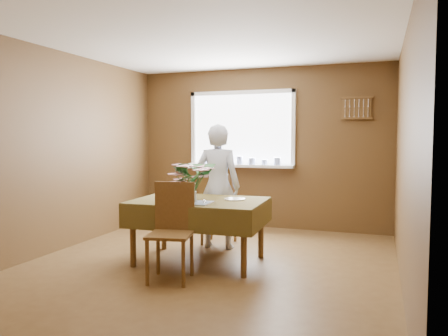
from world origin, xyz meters
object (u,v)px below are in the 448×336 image
(seated_woman, at_px, (218,186))
(chair_far, at_px, (217,206))
(dining_table, at_px, (199,207))
(flower_bouquet, at_px, (192,177))
(chair_near, at_px, (172,226))

(seated_woman, bearing_deg, chair_far, -68.99)
(dining_table, xyz_separation_m, flower_bouquet, (0.01, -0.23, 0.37))
(dining_table, relative_size, flower_bouquet, 2.98)
(chair_near, relative_size, seated_woman, 0.61)
(dining_table, bearing_deg, flower_bouquet, -89.01)
(flower_bouquet, bearing_deg, chair_far, 95.83)
(chair_far, bearing_deg, dining_table, 96.14)
(flower_bouquet, bearing_deg, chair_near, -97.00)
(chair_near, bearing_deg, dining_table, 75.55)
(chair_far, bearing_deg, flower_bouquet, 95.38)
(dining_table, height_order, chair_near, chair_near)
(dining_table, distance_m, seated_woman, 0.70)
(chair_far, xyz_separation_m, seated_woman, (0.07, -0.14, 0.28))
(chair_near, distance_m, seated_woman, 1.32)
(chair_near, height_order, flower_bouquet, flower_bouquet)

